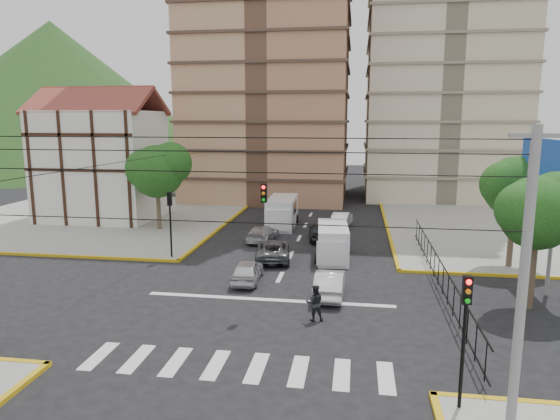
% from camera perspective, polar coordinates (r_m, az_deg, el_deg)
% --- Properties ---
extents(ground, '(160.00, 160.00, 0.00)m').
position_cam_1_polar(ground, '(25.31, -1.76, -11.16)').
color(ground, black).
rests_on(ground, ground).
extents(sidewalk_nw, '(26.00, 26.00, 0.15)m').
position_cam_1_polar(sidewalk_nw, '(50.38, -20.33, -0.83)').
color(sidewalk_nw, gray).
rests_on(sidewalk_nw, ground).
extents(sidewalk_ne, '(26.00, 26.00, 0.15)m').
position_cam_1_polar(sidewalk_ne, '(46.82, 28.10, -2.22)').
color(sidewalk_ne, gray).
rests_on(sidewalk_ne, ground).
extents(crosswalk_stripes, '(12.00, 2.40, 0.01)m').
position_cam_1_polar(crosswalk_stripes, '(19.97, -5.03, -17.36)').
color(crosswalk_stripes, silver).
rests_on(crosswalk_stripes, ground).
extents(stop_line, '(13.00, 0.40, 0.01)m').
position_cam_1_polar(stop_line, '(26.41, -1.28, -10.20)').
color(stop_line, silver).
rests_on(stop_line, ground).
extents(tudor_building, '(10.80, 8.05, 12.23)m').
position_cam_1_polar(tudor_building, '(49.21, -19.69, 5.06)').
color(tudor_building, silver).
rests_on(tudor_building, ground).
extents(distant_hill, '(70.00, 70.00, 28.00)m').
position_cam_1_polar(distant_hill, '(110.53, -24.31, 11.91)').
color(distant_hill, '#214C19').
rests_on(distant_hill, ground).
extents(park_fence, '(0.10, 22.50, 1.66)m').
position_cam_1_polar(park_fence, '(29.54, 17.56, -8.45)').
color(park_fence, black).
rests_on(park_fence, ground).
extents(billboard, '(0.36, 6.20, 8.10)m').
position_cam_1_polar(billboard, '(31.03, 27.76, 3.10)').
color(billboard, slate).
rests_on(billboard, ground).
extents(tree_park_a, '(4.41, 3.60, 6.83)m').
position_cam_1_polar(tree_park_a, '(26.98, 27.53, 0.07)').
color(tree_park_a, '#473828').
rests_on(tree_park_a, ground).
extents(tree_park_c, '(4.65, 3.80, 7.25)m').
position_cam_1_polar(tree_park_c, '(33.84, 25.45, 2.66)').
color(tree_park_c, '#473828').
rests_on(tree_park_c, ground).
extents(tree_tudor, '(5.39, 4.40, 7.43)m').
position_cam_1_polar(tree_tudor, '(42.58, -13.77, 4.59)').
color(tree_tudor, '#473828').
rests_on(tree_tudor, ground).
extents(traffic_light_se, '(0.28, 0.22, 4.40)m').
position_cam_1_polar(traffic_light_se, '(16.90, 20.39, -11.72)').
color(traffic_light_se, black).
rests_on(traffic_light_se, ground).
extents(traffic_light_nw, '(0.28, 0.22, 4.40)m').
position_cam_1_polar(traffic_light_nw, '(33.80, -12.46, -0.40)').
color(traffic_light_nw, black).
rests_on(traffic_light_nw, ground).
extents(traffic_light_hanging, '(18.00, 9.12, 0.92)m').
position_cam_1_polar(traffic_light_hanging, '(21.81, -2.81, 1.44)').
color(traffic_light_hanging, black).
rests_on(traffic_light_hanging, ground).
extents(utility_pole_se, '(1.40, 0.28, 9.00)m').
position_cam_1_polar(utility_pole_se, '(15.57, 26.02, -7.57)').
color(utility_pole_se, slate).
rests_on(utility_pole_se, ground).
extents(van_right_lane, '(2.34, 5.15, 2.26)m').
position_cam_1_polar(van_right_lane, '(33.58, 6.02, -3.80)').
color(van_right_lane, silver).
rests_on(van_right_lane, ground).
extents(van_left_lane, '(2.39, 5.75, 2.57)m').
position_cam_1_polar(van_left_lane, '(43.14, 0.19, -0.37)').
color(van_left_lane, silver).
rests_on(van_left_lane, ground).
extents(car_silver_front_left, '(1.69, 3.84, 1.29)m').
position_cam_1_polar(car_silver_front_left, '(29.07, -3.75, -6.95)').
color(car_silver_front_left, silver).
rests_on(car_silver_front_left, ground).
extents(car_white_front_right, '(1.56, 4.27, 1.40)m').
position_cam_1_polar(car_white_front_right, '(26.90, 5.72, -8.30)').
color(car_white_front_right, silver).
rests_on(car_white_front_right, ground).
extents(car_grey_mid_left, '(2.87, 5.04, 1.32)m').
position_cam_1_polar(car_grey_mid_left, '(33.44, -0.81, -4.58)').
color(car_grey_mid_left, '#55575C').
rests_on(car_grey_mid_left, ground).
extents(car_silver_rear_left, '(2.16, 4.36, 1.22)m').
position_cam_1_polar(car_silver_rear_left, '(38.49, -2.03, -2.67)').
color(car_silver_rear_left, '#B6B6BB').
rests_on(car_silver_rear_left, ground).
extents(car_darkgrey_mid_right, '(2.10, 4.28, 1.41)m').
position_cam_1_polar(car_darkgrey_mid_right, '(38.90, 4.60, -2.41)').
color(car_darkgrey_mid_right, '#27272A').
rests_on(car_darkgrey_mid_right, ground).
extents(car_white_rear_right, '(1.93, 4.13, 1.31)m').
position_cam_1_polar(car_white_rear_right, '(43.88, 7.08, -1.06)').
color(car_white_rear_right, white).
rests_on(car_white_rear_right, ground).
extents(pedestrian_crosswalk, '(0.96, 0.82, 1.73)m').
position_cam_1_polar(pedestrian_crosswalk, '(23.63, 3.99, -10.54)').
color(pedestrian_crosswalk, black).
rests_on(pedestrian_crosswalk, ground).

